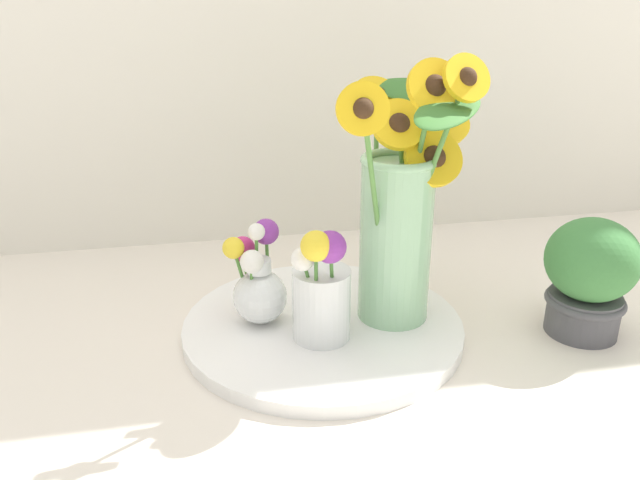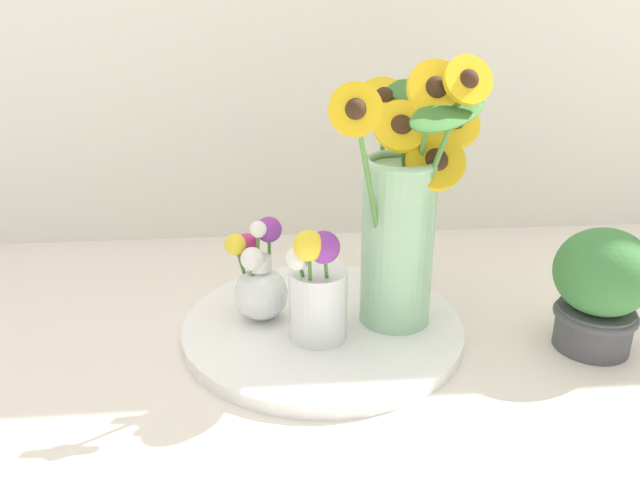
% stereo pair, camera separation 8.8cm
% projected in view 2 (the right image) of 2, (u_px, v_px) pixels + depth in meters
% --- Properties ---
extents(ground_plane, '(6.00, 6.00, 0.00)m').
position_uv_depth(ground_plane, '(326.00, 348.00, 0.90)').
color(ground_plane, silver).
extents(serving_tray, '(0.42, 0.42, 0.02)m').
position_uv_depth(serving_tray, '(320.00, 327.00, 0.93)').
color(serving_tray, white).
rests_on(serving_tray, ground_plane).
extents(mason_jar_sunflowers, '(0.25, 0.25, 0.39)m').
position_uv_depth(mason_jar_sunflowers, '(404.00, 214.00, 0.88)').
color(mason_jar_sunflowers, '#99CC9E').
rests_on(mason_jar_sunflowers, serving_tray).
extents(vase_small_center, '(0.09, 0.10, 0.18)m').
position_uv_depth(vase_small_center, '(317.00, 293.00, 0.86)').
color(vase_small_center, white).
rests_on(vase_small_center, serving_tray).
extents(vase_bulb_right, '(0.09, 0.10, 0.15)m').
position_uv_depth(vase_bulb_right, '(259.00, 279.00, 0.92)').
color(vase_bulb_right, white).
rests_on(vase_bulb_right, serving_tray).
extents(potted_plant, '(0.13, 0.13, 0.18)m').
position_uv_depth(potted_plant, '(600.00, 287.00, 0.87)').
color(potted_plant, '#4C4C51').
rests_on(potted_plant, ground_plane).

